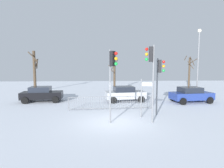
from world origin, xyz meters
name	(u,v)px	position (x,y,z in m)	size (l,w,h in m)	color
ground_plane	(113,122)	(0.00, 0.00, 0.00)	(60.00, 60.00, 0.00)	silver
traffic_light_foreground_right	(159,74)	(3.35, 1.57, 2.94)	(0.55, 0.37, 4.01)	slate
traffic_light_mid_right	(151,66)	(2.28, -0.22, 3.46)	(0.56, 0.35, 4.73)	slate
traffic_light_mid_left	(112,70)	(-0.06, -0.25, 3.27)	(0.49, 0.44, 4.46)	slate
direction_sign_post	(142,96)	(2.05, 1.00, 1.48)	(0.77, 0.24, 2.61)	slate
pedestrian_guard_railing	(111,103)	(0.00, 3.25, 0.55)	(6.65, 0.42, 1.07)	slate
car_silver_far	(125,94)	(1.53, 6.67, 0.77)	(3.99, 2.33, 1.47)	#B2B5BA
car_black_trailing	(42,94)	(-6.53, 6.85, 0.77)	(3.94, 2.22, 1.47)	black
car_blue_near	(191,94)	(7.71, 5.75, 0.77)	(3.99, 2.34, 1.47)	navy
street_lamp	(198,58)	(8.68, 6.54, 4.26)	(0.36, 0.36, 6.99)	slate
bare_tree_left	(114,73)	(0.97, 14.38, 2.50)	(1.38, 1.38, 4.76)	#473828
bare_tree_centre	(35,70)	(-9.55, 13.67, 2.86)	(1.23, 1.28, 5.38)	#473828
bare_tree_right	(189,71)	(13.29, 18.05, 2.63)	(2.23, 1.96, 5.09)	#473828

